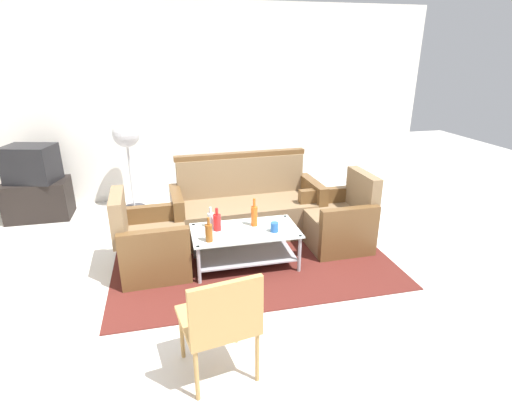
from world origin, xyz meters
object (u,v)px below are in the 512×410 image
at_px(couch, 247,209).
at_px(coffee_table, 245,242).
at_px(wicker_chair, 221,318).
at_px(armchair_right, 338,222).
at_px(cup, 274,227).
at_px(bottle_brown, 209,232).
at_px(armchair_left, 151,245).
at_px(bottle_orange, 254,215).
at_px(bottle_red, 217,222).
at_px(television, 31,164).
at_px(tv_stand, 39,200).
at_px(bottle_clear, 211,220).
at_px(pedestal_fan, 126,139).

height_order(couch, coffee_table, couch).
relative_size(couch, wicker_chair, 2.18).
bearing_deg(armchair_right, cup, 110.34).
relative_size(couch, bottle_brown, 7.35).
bearing_deg(wicker_chair, armchair_left, 97.15).
relative_size(armchair_left, bottle_orange, 2.81).
xyz_separation_m(bottle_red, wicker_chair, (-0.19, -1.56, -0.01)).
bearing_deg(cup, couch, 96.57).
height_order(bottle_orange, television, television).
bearing_deg(bottle_red, television, 139.69).
bearing_deg(coffee_table, television, 142.11).
bearing_deg(tv_stand, couch, -23.03).
height_order(bottle_orange, bottle_red, bottle_orange).
bearing_deg(bottle_clear, cup, -22.98).
relative_size(bottle_brown, cup, 2.49).
bearing_deg(pedestal_fan, bottle_brown, -68.30).
bearing_deg(bottle_clear, armchair_left, -176.64).
distance_m(armchair_left, tv_stand, 2.34).
xyz_separation_m(couch, coffee_table, (-0.18, -0.79, -0.04)).
bearing_deg(armchair_right, bottle_clear, 91.99).
height_order(tv_stand, pedestal_fan, pedestal_fan).
height_order(couch, television, television).
bearing_deg(bottle_red, wicker_chair, -96.96).
xyz_separation_m(armchair_right, bottle_red, (-1.43, -0.17, 0.21)).
relative_size(armchair_left, bottle_brown, 3.42).
relative_size(coffee_table, tv_stand, 1.38).
xyz_separation_m(bottle_brown, cup, (0.67, 0.07, -0.04)).
xyz_separation_m(coffee_table, tv_stand, (-2.46, 1.91, -0.01)).
bearing_deg(pedestal_fan, armchair_right, -35.87).
height_order(cup, tv_stand, tv_stand).
bearing_deg(armchair_left, bottle_red, 83.08).
xyz_separation_m(couch, armchair_right, (0.97, -0.56, -0.03)).
height_order(coffee_table, wicker_chair, wicker_chair).
relative_size(couch, cup, 18.27).
bearing_deg(bottle_orange, bottle_red, -175.97).
relative_size(armchair_right, cup, 8.50).
bearing_deg(couch, bottle_red, 55.43).
relative_size(coffee_table, bottle_clear, 4.92).
xyz_separation_m(coffee_table, television, (-2.46, 1.92, 0.49)).
bearing_deg(couch, armchair_left, 28.19).
relative_size(bottle_clear, television, 0.32).
relative_size(pedestal_fan, wicker_chair, 1.51).
bearing_deg(bottle_brown, armchair_left, 152.75).
height_order(armchair_left, armchair_right, same).
relative_size(armchair_right, television, 1.23).
distance_m(bottle_brown, bottle_clear, 0.33).
xyz_separation_m(bottle_orange, pedestal_fan, (-1.36, 1.87, 0.49)).
relative_size(armchair_left, tv_stand, 1.06).
distance_m(armchair_left, armchair_right, 2.11).
distance_m(bottle_orange, television, 3.17).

